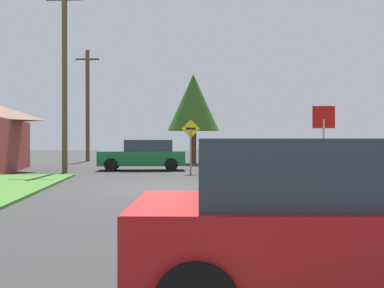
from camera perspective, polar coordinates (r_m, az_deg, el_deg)
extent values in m
plane|color=#2F2F2F|center=(15.95, -2.48, -5.32)|extent=(120.00, 120.00, 0.00)
cube|color=yellow|center=(8.04, -0.16, -11.02)|extent=(0.20, 14.00, 0.01)
cylinder|color=#9EA0A8|center=(15.66, 15.38, -1.29)|extent=(0.07, 0.07, 2.26)
cube|color=red|center=(15.67, 15.39, 3.10)|extent=(0.70, 0.12, 0.70)
cube|color=red|center=(4.88, 16.31, -10.99)|extent=(3.98, 2.25, 0.76)
cube|color=#2D3842|center=(4.73, 13.62, -3.03)|extent=(2.25, 1.85, 0.60)
cylinder|color=black|center=(5.67, 0.67, -12.45)|extent=(0.70, 0.29, 0.68)
cube|color=#196B33|center=(25.65, -5.98, -1.70)|extent=(4.59, 1.89, 0.76)
cube|color=#2D3842|center=(25.62, -5.18, -0.18)|extent=(2.54, 1.63, 0.60)
cylinder|color=black|center=(24.90, -9.63, -2.46)|extent=(0.68, 0.23, 0.68)
cylinder|color=black|center=(26.64, -9.23, -2.27)|extent=(0.68, 0.23, 0.68)
cylinder|color=black|center=(24.76, -2.48, -2.47)|extent=(0.68, 0.23, 0.68)
cylinder|color=black|center=(26.52, -2.55, -2.27)|extent=(0.68, 0.23, 0.68)
cylinder|color=brown|center=(24.41, -14.91, 7.53)|extent=(0.26, 0.26, 9.23)
cylinder|color=brown|center=(37.59, -12.32, 4.46)|extent=(0.31, 0.31, 8.47)
cube|color=brown|center=(38.00, -12.33, 9.82)|extent=(1.80, 0.31, 0.12)
cylinder|color=slate|center=(23.12, -0.15, -0.84)|extent=(0.08, 0.08, 2.16)
cube|color=yellow|center=(23.12, -0.15, 1.83)|extent=(0.91, 0.08, 0.91)
cube|color=black|center=(23.12, -0.15, 1.83)|extent=(0.45, 0.06, 0.10)
cylinder|color=brown|center=(32.65, 0.16, -0.37)|extent=(0.42, 0.42, 2.26)
cone|color=#2E591C|center=(32.75, 0.16, 4.99)|extent=(3.51, 3.51, 3.86)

